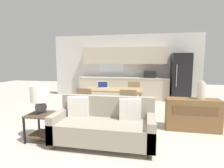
{
  "coord_description": "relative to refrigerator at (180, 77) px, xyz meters",
  "views": [
    {
      "loc": [
        0.92,
        -2.98,
        1.51
      ],
      "look_at": [
        0.05,
        1.5,
        0.95
      ],
      "focal_mm": 28.0,
      "sensor_mm": 36.0,
      "label": 1
    }
  ],
  "objects": [
    {
      "name": "table_lamp",
      "position": [
        -3.31,
        -4.22,
        -0.07
      ],
      "size": [
        0.36,
        0.36,
        0.55
      ],
      "color": "#4C515B",
      "rests_on": "side_table"
    },
    {
      "name": "credenza",
      "position": [
        -0.28,
        -3.11,
        -0.58
      ],
      "size": [
        1.14,
        0.4,
        0.71
      ],
      "color": "brown",
      "rests_on": "ground_plane"
    },
    {
      "name": "laptop",
      "position": [
        -2.56,
        -2.21,
        -0.13
      ],
      "size": [
        0.4,
        0.36,
        0.2
      ],
      "rotation": [
        0.0,
        0.0,
        0.42
      ],
      "color": "#B7BABC",
      "rests_on": "dining_table"
    },
    {
      "name": "couch",
      "position": [
        -2.08,
        -4.12,
        -0.59
      ],
      "size": [
        1.84,
        0.8,
        0.86
      ],
      "color": "#3D2D1E",
      "rests_on": "ground_plane"
    },
    {
      "name": "kitchen_counter",
      "position": [
        -2.24,
        0.13,
        -0.09
      ],
      "size": [
        3.72,
        0.65,
        2.15
      ],
      "color": "beige",
      "rests_on": "ground_plane"
    },
    {
      "name": "dining_table",
      "position": [
        -2.25,
        -2.27,
        -0.24
      ],
      "size": [
        1.69,
        0.82,
        0.76
      ],
      "color": "tan",
      "rests_on": "ground_plane"
    },
    {
      "name": "refrigerator",
      "position": [
        0.0,
        0.0,
        0.0
      ],
      "size": [
        0.7,
        0.79,
        1.87
      ],
      "color": "black",
      "rests_on": "ground_plane"
    },
    {
      "name": "side_table",
      "position": [
        -3.3,
        -4.21,
        -0.58
      ],
      "size": [
        0.49,
        0.49,
        0.53
      ],
      "color": "brown",
      "rests_on": "ground_plane"
    },
    {
      "name": "dining_chair_near_right",
      "position": [
        -1.71,
        -3.06,
        -0.44
      ],
      "size": [
        0.46,
        0.46,
        0.88
      ],
      "rotation": [
        0.0,
        0.0,
        3.05
      ],
      "color": "#997A56",
      "rests_on": "ground_plane"
    },
    {
      "name": "wall_back",
      "position": [
        -2.26,
        0.43,
        0.42
      ],
      "size": [
        6.4,
        0.07,
        2.7
      ],
      "color": "silver",
      "rests_on": "ground_plane"
    },
    {
      "name": "dining_chair_near_left",
      "position": [
        -2.8,
        -3.03,
        -0.44
      ],
      "size": [
        0.47,
        0.47,
        0.88
      ],
      "rotation": [
        0.0,
        0.0,
        3.01
      ],
      "color": "#997A56",
      "rests_on": "ground_plane"
    },
    {
      "name": "dining_chair_far_right",
      "position": [
        -1.71,
        -1.5,
        -0.44
      ],
      "size": [
        0.43,
        0.43,
        0.88
      ],
      "rotation": [
        0.0,
        0.0,
        0.03
      ],
      "color": "#997A56",
      "rests_on": "ground_plane"
    },
    {
      "name": "ground_plane",
      "position": [
        -2.25,
        -4.2,
        -0.93
      ],
      "size": [
        20.0,
        20.0,
        0.0
      ],
      "primitive_type": "plane",
      "color": "beige"
    },
    {
      "name": "vase",
      "position": [
        -0.13,
        -3.09,
        -0.03
      ],
      "size": [
        0.17,
        0.17,
        0.41
      ],
      "color": "beige",
      "rests_on": "credenza"
    }
  ]
}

